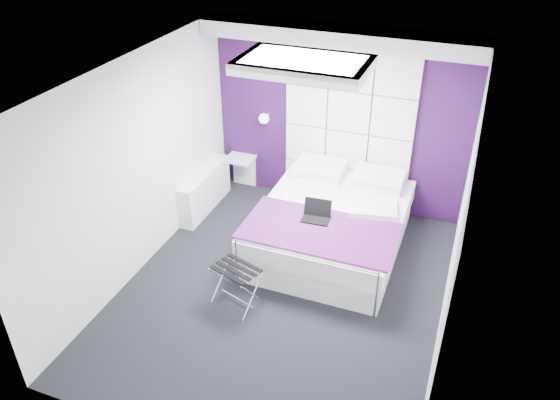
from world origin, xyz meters
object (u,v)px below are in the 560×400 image
(wall_lamp, at_px, (265,118))
(laptop, at_px, (317,214))
(radiator, at_px, (205,190))
(bed, at_px, (331,226))
(luggage_rack, at_px, (237,286))
(nightstand, at_px, (240,159))

(wall_lamp, distance_m, laptop, 1.89)
(radiator, height_order, bed, bed)
(luggage_rack, bearing_deg, radiator, 145.42)
(bed, height_order, laptop, laptop)
(luggage_rack, xyz_separation_m, laptop, (0.58, 1.10, 0.43))
(nightstand, bearing_deg, radiator, -108.43)
(bed, bearing_deg, nightstand, 150.56)
(laptop, bearing_deg, wall_lamp, 127.97)
(radiator, bearing_deg, luggage_rack, -52.61)
(wall_lamp, xyz_separation_m, nightstand, (-0.40, -0.04, -0.72))
(radiator, distance_m, bed, 1.99)
(radiator, relative_size, luggage_rack, 2.38)
(bed, height_order, luggage_rack, bed)
(bed, bearing_deg, wall_lamp, 142.61)
(radiator, height_order, nightstand, radiator)
(radiator, distance_m, luggage_rack, 2.12)
(radiator, bearing_deg, nightstand, 71.57)
(wall_lamp, distance_m, bed, 1.90)
(bed, bearing_deg, luggage_rack, -115.63)
(wall_lamp, relative_size, bed, 0.07)
(wall_lamp, height_order, bed, wall_lamp)
(wall_lamp, bearing_deg, nightstand, -174.29)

